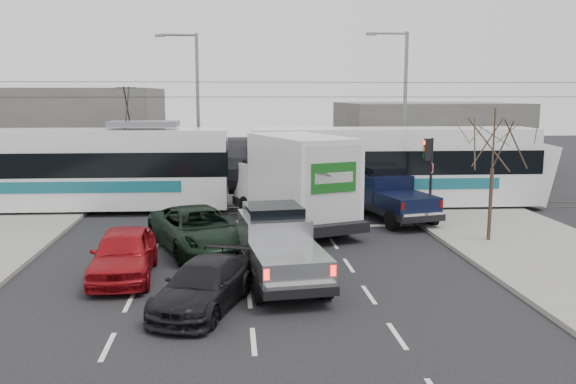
{
  "coord_description": "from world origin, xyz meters",
  "views": [
    {
      "loc": [
        -2.14,
        -19.36,
        5.67
      ],
      "look_at": [
        0.08,
        4.4,
        1.8
      ],
      "focal_mm": 38.0,
      "sensor_mm": 36.0,
      "label": 1
    }
  ],
  "objects": [
    {
      "name": "building_right",
      "position": [
        12.0,
        24.0,
        2.5
      ],
      "size": [
        12.0,
        10.0,
        5.0
      ],
      "primitive_type": "cube",
      "color": "slate",
      "rests_on": "ground"
    },
    {
      "name": "silver_pickup",
      "position": [
        -0.76,
        -1.08,
        1.07
      ],
      "size": [
        2.68,
        6.12,
        2.15
      ],
      "rotation": [
        0.0,
        0.0,
        0.11
      ],
      "color": "black",
      "rests_on": "ground"
    },
    {
      "name": "bare_tree",
      "position": [
        7.6,
        2.5,
        3.79
      ],
      "size": [
        2.4,
        2.4,
        5.0
      ],
      "color": "#47382B",
      "rests_on": "ground"
    },
    {
      "name": "building_left",
      "position": [
        -14.0,
        22.0,
        3.0
      ],
      "size": [
        14.0,
        10.0,
        6.0
      ],
      "primitive_type": "cube",
      "color": "slate",
      "rests_on": "ground"
    },
    {
      "name": "tram",
      "position": [
        -1.81,
        10.21,
        2.11
      ],
      "size": [
        29.14,
        3.72,
        5.93
      ],
      "rotation": [
        0.0,
        0.0,
        -0.03
      ],
      "color": "white",
      "rests_on": "ground"
    },
    {
      "name": "navy_pickup",
      "position": [
        4.95,
        7.35,
        1.15
      ],
      "size": [
        3.21,
        5.83,
        2.33
      ],
      "rotation": [
        0.0,
        0.0,
        0.23
      ],
      "color": "black",
      "rests_on": "ground"
    },
    {
      "name": "street_lamp_near",
      "position": [
        7.31,
        14.0,
        5.11
      ],
      "size": [
        2.38,
        0.25,
        9.0
      ],
      "color": "slate",
      "rests_on": "ground"
    },
    {
      "name": "rails",
      "position": [
        0.0,
        10.0,
        0.01
      ],
      "size": [
        60.0,
        1.6,
        0.03
      ],
      "primitive_type": "cube",
      "color": "#33302D",
      "rests_on": "ground"
    },
    {
      "name": "red_car",
      "position": [
        -5.51,
        -0.66,
        0.77
      ],
      "size": [
        2.0,
        4.61,
        1.55
      ],
      "primitive_type": "imported",
      "rotation": [
        0.0,
        0.0,
        0.04
      ],
      "color": "maroon",
      "rests_on": "ground"
    },
    {
      "name": "traffic_signal",
      "position": [
        6.47,
        6.5,
        2.74
      ],
      "size": [
        0.44,
        0.44,
        3.6
      ],
      "color": "black",
      "rests_on": "ground"
    },
    {
      "name": "box_truck",
      "position": [
        0.53,
        6.13,
        1.95
      ],
      "size": [
        5.22,
        8.36,
        3.95
      ],
      "rotation": [
        0.0,
        0.0,
        0.34
      ],
      "color": "black",
      "rests_on": "ground"
    },
    {
      "name": "sidewalk_right",
      "position": [
        9.0,
        0.0,
        0.07
      ],
      "size": [
        6.0,
        60.0,
        0.15
      ],
      "primitive_type": "cube",
      "color": "gray",
      "rests_on": "ground"
    },
    {
      "name": "street_lamp_far",
      "position": [
        -4.19,
        16.0,
        5.11
      ],
      "size": [
        2.38,
        0.25,
        9.0
      ],
      "color": "slate",
      "rests_on": "ground"
    },
    {
      "name": "dark_car",
      "position": [
        -2.93,
        -3.66,
        0.63
      ],
      "size": [
        3.14,
        4.71,
        1.27
      ],
      "primitive_type": "imported",
      "rotation": [
        0.0,
        0.0,
        -0.34
      ],
      "color": "black",
      "rests_on": "ground"
    },
    {
      "name": "ground",
      "position": [
        0.0,
        0.0,
        0.0
      ],
      "size": [
        120.0,
        120.0,
        0.0
      ],
      "primitive_type": "plane",
      "color": "black",
      "rests_on": "ground"
    },
    {
      "name": "green_car",
      "position": [
        -3.36,
        2.43,
        0.79
      ],
      "size": [
        4.43,
        6.21,
        1.57
      ],
      "primitive_type": "imported",
      "rotation": [
        0.0,
        0.0,
        0.36
      ],
      "color": "black",
      "rests_on": "ground"
    },
    {
      "name": "catenary",
      "position": [
        0.0,
        10.0,
        3.88
      ],
      "size": [
        60.0,
        0.2,
        7.0
      ],
      "color": "black",
      "rests_on": "ground"
    }
  ]
}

